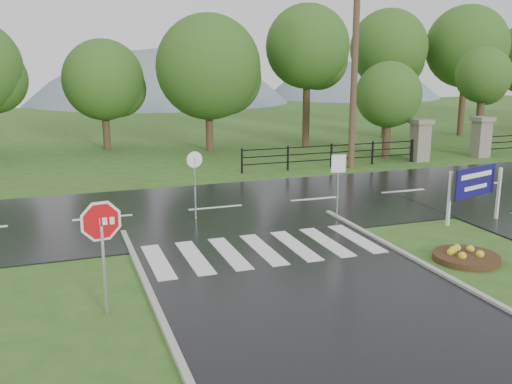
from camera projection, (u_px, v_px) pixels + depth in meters
name	position (u px, v px, depth m)	size (l,w,h in m)	color
ground	(348.00, 327.00, 11.63)	(120.00, 120.00, 0.00)	#2F581D
main_road	(215.00, 209.00, 20.80)	(90.00, 8.00, 0.04)	black
crosswalk	(263.00, 249.00, 16.20)	(6.50, 2.80, 0.02)	silver
pillar_west	(420.00, 139.00, 30.29)	(1.00, 1.00, 2.24)	gray
pillar_east	(481.00, 136.00, 31.60)	(1.00, 1.00, 2.24)	gray
fence_west	(331.00, 153.00, 28.68)	(9.58, 0.08, 1.20)	black
hills	(131.00, 220.00, 75.92)	(102.00, 48.00, 48.00)	slate
treeline	(168.00, 151.00, 33.97)	(83.20, 5.20, 10.00)	#295119
stop_sign	(102.00, 231.00, 11.83)	(1.16, 0.23, 2.65)	#939399
estate_billboard	(475.00, 184.00, 18.75)	(2.10, 0.70, 1.90)	silver
flower_bed	(466.00, 256.00, 15.43)	(1.76, 1.76, 0.35)	#332111
reg_sign_small	(338.00, 174.00, 19.14)	(0.49, 0.12, 2.22)	#939399
reg_sign_round	(195.00, 177.00, 19.02)	(0.55, 0.10, 2.36)	#939399
utility_pole_east	(354.00, 69.00, 27.55)	(1.71, 0.32, 9.59)	#473523
entrance_tree_left	(389.00, 95.00, 30.78)	(3.56, 3.56, 5.24)	#3D2B1C
entrance_tree_right	(483.00, 76.00, 32.61)	(3.18, 3.18, 6.03)	#3D2B1C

